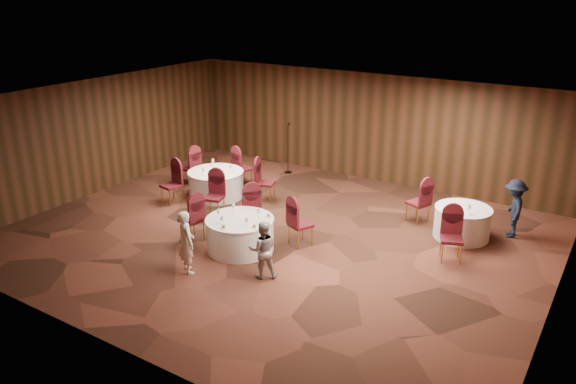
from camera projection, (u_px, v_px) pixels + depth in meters
The scene contains 15 objects.
ground at pixel (276, 236), 13.29m from camera, with size 12.00×12.00×0.00m, color black.
room_shell at pixel (276, 157), 12.60m from camera, with size 12.00×12.00×12.00m.
table_main at pixel (240, 234), 12.53m from camera, with size 1.53×1.53×0.74m.
table_left at pixel (216, 184), 15.65m from camera, with size 1.54×1.54×0.74m.
table_right at pixel (462, 222), 13.12m from camera, with size 1.31×1.31×0.74m.
chairs_main at pixel (247, 217), 13.12m from camera, with size 2.92×1.99×1.00m.
chairs_left at pixel (217, 180), 15.58m from camera, with size 3.23×2.95×1.00m.
chairs_right at pixel (434, 219), 12.98m from camera, with size 2.02×2.30×1.00m.
tabletop_main at pixel (242, 217), 12.21m from camera, with size 1.09×1.16×0.22m.
tabletop_left at pixel (215, 168), 15.49m from camera, with size 0.82×0.86×0.22m.
tabletop_right at pixel (469, 207), 12.63m from camera, with size 0.08×0.08×0.22m.
mic_stand at pixel (288, 158), 17.59m from camera, with size 0.24×0.24×1.59m.
woman_a at pixel (187, 242), 11.44m from camera, with size 0.49×0.32×1.36m, color white.
woman_b at pixel (263, 250), 11.27m from camera, with size 0.59×0.46×1.22m, color #A7A6AB.
man_c at pixel (514, 208), 13.07m from camera, with size 0.91×0.52×1.40m, color black.
Camera 1 is at (6.71, -10.04, 5.64)m, focal length 35.00 mm.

